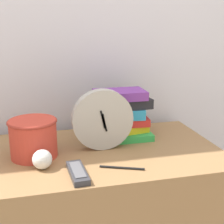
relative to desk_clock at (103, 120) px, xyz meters
name	(u,v)px	position (x,y,z in m)	size (l,w,h in m)	color
wall_back	(72,39)	(-0.07, 0.34, 0.30)	(6.00, 0.04, 2.40)	silver
desk_clock	(103,120)	(0.00, 0.00, 0.00)	(0.24, 0.05, 0.24)	#B7B2A8
book_stack	(120,114)	(0.11, 0.12, -0.02)	(0.27, 0.20, 0.21)	green
basket	(33,137)	(-0.27, -0.01, -0.04)	(0.18, 0.18, 0.15)	#C63D2D
tv_remote	(78,172)	(-0.13, -0.21, -0.11)	(0.06, 0.16, 0.02)	#333338
crumpled_paper_ball	(42,159)	(-0.24, -0.13, -0.09)	(0.07, 0.07, 0.07)	white
pen	(122,168)	(0.03, -0.20, -0.12)	(0.15, 0.07, 0.01)	black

